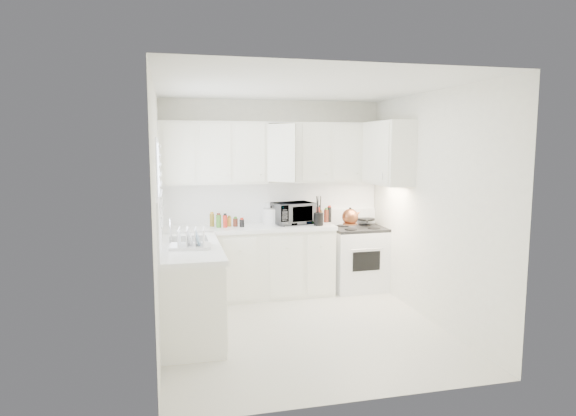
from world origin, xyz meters
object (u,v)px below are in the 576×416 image
object	(u,v)px
stove	(358,250)
microwave	(293,211)
dish_rack	(190,237)
rice_cooker	(272,215)
utensil_crock	(319,210)
tea_kettle	(350,216)

from	to	relation	value
stove	microwave	size ratio (longest dim) A/B	2.15
stove	dish_rack	size ratio (longest dim) A/B	2.66
dish_rack	microwave	bearing A→B (deg)	47.70
stove	dish_rack	bearing A→B (deg)	-153.50
rice_cooker	utensil_crock	distance (m)	0.65
tea_kettle	rice_cooker	world-z (taller)	rice_cooker
tea_kettle	microwave	distance (m)	0.77
tea_kettle	rice_cooker	distance (m)	1.05
stove	tea_kettle	bearing A→B (deg)	-139.68
rice_cooker	utensil_crock	xyz separation A→B (m)	(0.57, -0.29, 0.08)
stove	rice_cooker	distance (m)	1.31
utensil_crock	rice_cooker	bearing A→B (deg)	152.84
microwave	utensil_crock	xyz separation A→B (m)	(0.29, -0.22, 0.03)
tea_kettle	microwave	xyz separation A→B (m)	(-0.74, 0.21, 0.06)
microwave	rice_cooker	bearing A→B (deg)	150.70
stove	utensil_crock	size ratio (longest dim) A/B	2.77
tea_kettle	microwave	world-z (taller)	microwave
stove	utensil_crock	xyz separation A→B (m)	(-0.62, -0.17, 0.59)
microwave	tea_kettle	bearing A→B (deg)	-29.59
stove	utensil_crock	distance (m)	0.88
microwave	rice_cooker	xyz separation A→B (m)	(-0.28, 0.08, -0.05)
tea_kettle	utensil_crock	bearing A→B (deg)	-176.14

